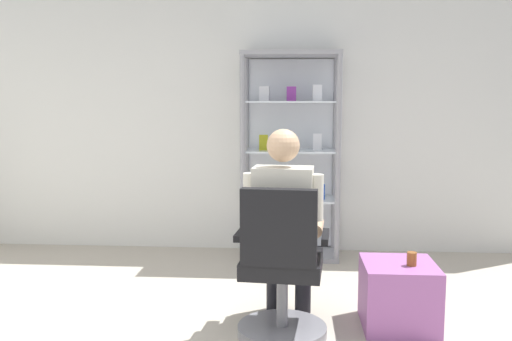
{
  "coord_description": "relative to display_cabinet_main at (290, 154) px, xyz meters",
  "views": [
    {
      "loc": [
        0.44,
        -2.36,
        1.45
      ],
      "look_at": [
        0.19,
        1.23,
        1.0
      ],
      "focal_mm": 38.47,
      "sensor_mm": 36.0,
      "label": 1
    }
  ],
  "objects": [
    {
      "name": "seated_shopkeeper",
      "position": [
        -0.02,
        -1.73,
        -0.25
      ],
      "size": [
        0.51,
        0.59,
        1.29
      ],
      "color": "black",
      "rests_on": "ground"
    },
    {
      "name": "office_chair",
      "position": [
        -0.03,
        -1.89,
        -0.57
      ],
      "size": [
        0.58,
        0.56,
        0.96
      ],
      "color": "slate",
      "rests_on": "ground"
    },
    {
      "name": "back_wall",
      "position": [
        -0.4,
        0.24,
        0.39
      ],
      "size": [
        6.0,
        0.1,
        2.7
      ],
      "primitive_type": "cube",
      "color": "silver",
      "rests_on": "ground"
    },
    {
      "name": "storage_crate",
      "position": [
        0.72,
        -1.65,
        -0.75
      ],
      "size": [
        0.46,
        0.48,
        0.42
      ],
      "primitive_type": "cube",
      "color": "#9E599E",
      "rests_on": "ground"
    },
    {
      "name": "tea_glass",
      "position": [
        0.78,
        -1.7,
        -0.5
      ],
      "size": [
        0.06,
        0.06,
        0.09
      ],
      "primitive_type": "cylinder",
      "color": "brown",
      "rests_on": "storage_crate"
    },
    {
      "name": "display_cabinet_main",
      "position": [
        0.0,
        0.0,
        0.0
      ],
      "size": [
        0.9,
        0.45,
        1.9
      ],
      "color": "gray",
      "rests_on": "ground"
    }
  ]
}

